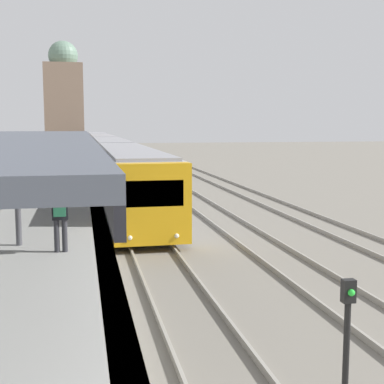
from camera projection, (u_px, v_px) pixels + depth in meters
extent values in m
cube|color=#4C515B|center=(15.00, 140.00, 14.26)|extent=(4.00, 23.23, 0.20)
cube|color=black|center=(90.00, 148.00, 14.68)|extent=(0.08, 23.23, 0.24)
cylinder|color=#47474C|center=(17.00, 195.00, 14.45)|extent=(0.16, 0.16, 2.77)
cylinder|color=#47474C|center=(42.00, 168.00, 23.47)|extent=(0.16, 0.16, 2.77)
cylinder|color=#2D2D33|center=(57.00, 236.00, 13.78)|extent=(0.14, 0.14, 0.85)
cylinder|color=#2D2D33|center=(65.00, 236.00, 13.82)|extent=(0.14, 0.14, 0.85)
cube|color=black|center=(60.00, 208.00, 13.71)|extent=(0.40, 0.22, 0.60)
sphere|color=tan|center=(59.00, 192.00, 13.66)|extent=(0.22, 0.22, 0.22)
cube|color=#236B47|center=(60.00, 208.00, 13.51)|extent=(0.30, 0.18, 0.40)
cube|color=gold|center=(152.00, 204.00, 17.71)|extent=(2.57, 0.70, 2.70)
cube|color=black|center=(153.00, 194.00, 17.35)|extent=(2.01, 0.04, 0.86)
sphere|color=#EFEACC|center=(130.00, 238.00, 17.36)|extent=(0.16, 0.16, 0.16)
sphere|color=#EFEACC|center=(177.00, 236.00, 17.67)|extent=(0.16, 0.16, 0.16)
cube|color=#A8ADB7|center=(129.00, 178.00, 26.01)|extent=(2.57, 16.38, 2.70)
cube|color=gray|center=(129.00, 149.00, 25.83)|extent=(2.26, 16.06, 0.12)
cube|color=black|center=(129.00, 172.00, 25.97)|extent=(2.59, 15.07, 0.70)
cylinder|color=black|center=(114.00, 225.00, 20.78)|extent=(0.12, 0.70, 0.70)
cylinder|color=black|center=(169.00, 223.00, 21.22)|extent=(0.12, 0.70, 0.70)
cylinder|color=black|center=(103.00, 192.00, 31.12)|extent=(0.12, 0.70, 0.70)
cylinder|color=black|center=(140.00, 191.00, 31.56)|extent=(0.12, 0.70, 0.70)
cube|color=#A8ADB7|center=(111.00, 158.00, 42.27)|extent=(2.57, 16.38, 2.70)
cube|color=gray|center=(110.00, 140.00, 42.09)|extent=(2.26, 16.06, 0.12)
cube|color=black|center=(110.00, 154.00, 42.23)|extent=(2.59, 15.07, 0.70)
cylinder|color=black|center=(99.00, 181.00, 37.03)|extent=(0.12, 0.70, 0.70)
cylinder|color=black|center=(131.00, 180.00, 37.47)|extent=(0.12, 0.70, 0.70)
cylinder|color=black|center=(95.00, 169.00, 47.38)|extent=(0.12, 0.70, 0.70)
cylinder|color=black|center=(120.00, 168.00, 47.82)|extent=(0.12, 0.70, 0.70)
cube|color=#A8ADB7|center=(102.00, 149.00, 58.53)|extent=(2.57, 16.38, 2.70)
cube|color=gray|center=(102.00, 136.00, 58.35)|extent=(2.26, 16.06, 0.12)
cube|color=black|center=(102.00, 146.00, 58.49)|extent=(2.59, 15.07, 0.70)
cylinder|color=black|center=(93.00, 164.00, 53.29)|extent=(0.12, 0.70, 0.70)
cylinder|color=black|center=(116.00, 163.00, 53.73)|extent=(0.12, 0.70, 0.70)
cylinder|color=black|center=(91.00, 157.00, 63.64)|extent=(0.12, 0.70, 0.70)
cylinder|color=black|center=(110.00, 157.00, 64.08)|extent=(0.12, 0.70, 0.70)
cube|color=#A8ADB7|center=(98.00, 143.00, 74.78)|extent=(2.57, 16.38, 2.70)
cube|color=gray|center=(97.00, 133.00, 74.61)|extent=(2.26, 16.06, 0.12)
cube|color=black|center=(97.00, 141.00, 74.74)|extent=(2.59, 15.07, 0.70)
cylinder|color=black|center=(90.00, 155.00, 69.55)|extent=(0.12, 0.70, 0.70)
cylinder|color=black|center=(107.00, 154.00, 69.99)|extent=(0.12, 0.70, 0.70)
cylinder|color=black|center=(89.00, 151.00, 79.89)|extent=(0.12, 0.70, 0.70)
cylinder|color=black|center=(104.00, 151.00, 80.33)|extent=(0.12, 0.70, 0.70)
cylinder|color=black|center=(346.00, 350.00, 8.25)|extent=(0.10, 0.10, 1.53)
cube|color=black|center=(348.00, 291.00, 8.13)|extent=(0.20, 0.14, 0.36)
sphere|color=green|center=(351.00, 293.00, 8.04)|extent=(0.11, 0.11, 0.11)
cube|color=#89705B|center=(65.00, 114.00, 58.40)|extent=(4.11, 4.11, 10.75)
sphere|color=slate|center=(63.00, 56.00, 57.62)|extent=(3.16, 3.16, 3.16)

